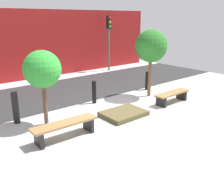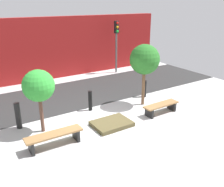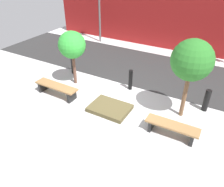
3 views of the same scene
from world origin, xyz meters
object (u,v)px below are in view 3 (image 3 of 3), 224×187
tree_behind_left_bench (72,45)px  bollard_far_left (73,63)px  bollard_left (130,80)px  bollard_center (206,100)px  bench_left (57,88)px  tree_behind_right_bench (192,61)px  planter_bed (110,108)px  bench_right (172,128)px

tree_behind_left_bench → bollard_far_left: 1.60m
bollard_left → bollard_center: bollard_left is taller
bench_left → bollard_center: bollard_center is taller
tree_behind_left_bench → tree_behind_right_bench: bearing=0.0°
tree_behind_left_bench → bollard_left: (2.39, 0.73, -1.33)m
bench_left → planter_bed: (2.39, 0.20, -0.27)m
bench_right → bollard_left: 3.09m
tree_behind_left_bench → bench_right: bearing=-14.3°
bollard_left → bench_right: bearing=-39.2°
bench_right → bollard_center: size_ratio=1.96×
bollard_left → bollard_far_left: bearing=180.0°
bollard_far_left → bollard_left: bearing=0.0°
bench_left → bollard_center: (5.47, 1.95, 0.08)m
planter_bed → bench_left: bearing=-175.2°
bench_left → bollard_left: (2.39, 1.95, 0.10)m
tree_behind_right_bench → tree_behind_left_bench: bearing=180.0°
bench_right → planter_bed: bearing=174.4°
bollard_far_left → bollard_left: (3.07, 0.00, -0.07)m
bench_left → bench_right: 4.78m
planter_bed → bollard_left: size_ratio=1.64×
bollard_far_left → bollard_center: size_ratio=1.21×
bollard_far_left → bollard_left: 3.08m
tree_behind_left_bench → bollard_center: size_ratio=2.74×
bench_left → bollard_center: 5.80m
bench_right → bollard_far_left: (-5.47, 1.95, 0.21)m
tree_behind_left_bench → bollard_left: tree_behind_left_bench is taller
planter_bed → bollard_center: bollard_center is taller
bollard_left → bollard_center: size_ratio=1.04×
bench_left → bench_right: size_ratio=1.14×
planter_bed → tree_behind_left_bench: (-2.39, 1.02, 1.70)m
tree_behind_right_bench → bollard_center: size_ratio=3.27×
bench_left → bollard_far_left: bearing=110.1°
bollard_left → bollard_center: (3.07, 0.00, -0.02)m
tree_behind_left_bench → bollard_left: size_ratio=2.63×
bollard_left → tree_behind_right_bench: bearing=-16.9°
bench_right → bollard_center: bollard_center is taller
bench_left → tree_behind_left_bench: tree_behind_left_bench is taller
tree_behind_left_bench → bollard_far_left: tree_behind_left_bench is taller
bench_right → tree_behind_left_bench: tree_behind_left_bench is taller
bench_right → tree_behind_left_bench: (-4.78, 1.22, 1.46)m
tree_behind_left_bench → bollard_center: (5.47, 0.73, -1.34)m
bench_left → bollard_far_left: bollard_far_left is taller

